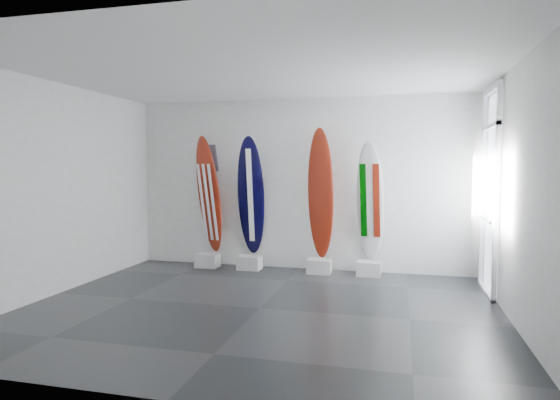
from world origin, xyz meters
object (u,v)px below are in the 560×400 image
(surfboard_navy, at_px, (251,196))
(surfboard_swiss, at_px, (321,194))
(surfboard_italy, at_px, (370,201))
(surfboard_usa, at_px, (209,195))

(surfboard_navy, bearing_deg, surfboard_swiss, -3.90)
(surfboard_italy, bearing_deg, surfboard_swiss, -169.49)
(surfboard_navy, distance_m, surfboard_italy, 2.07)
(surfboard_usa, bearing_deg, surfboard_italy, 16.62)
(surfboard_usa, xyz_separation_m, surfboard_italy, (2.87, 0.00, -0.06))
(surfboard_swiss, xyz_separation_m, surfboard_italy, (0.83, 0.00, -0.11))
(surfboard_navy, height_order, surfboard_swiss, surfboard_swiss)
(surfboard_usa, height_order, surfboard_navy, surfboard_usa)
(surfboard_usa, height_order, surfboard_swiss, surfboard_swiss)
(surfboard_usa, xyz_separation_m, surfboard_navy, (0.80, 0.00, -0.01))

